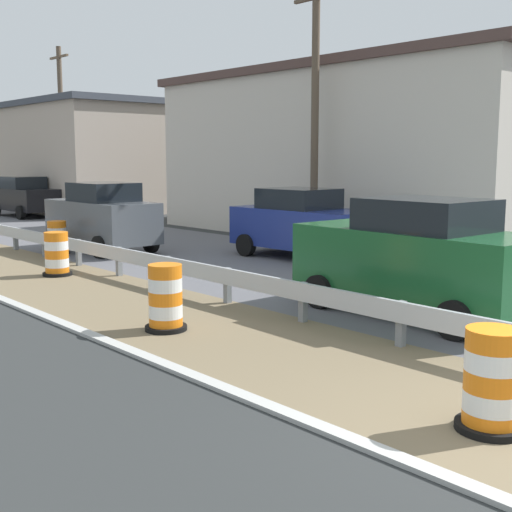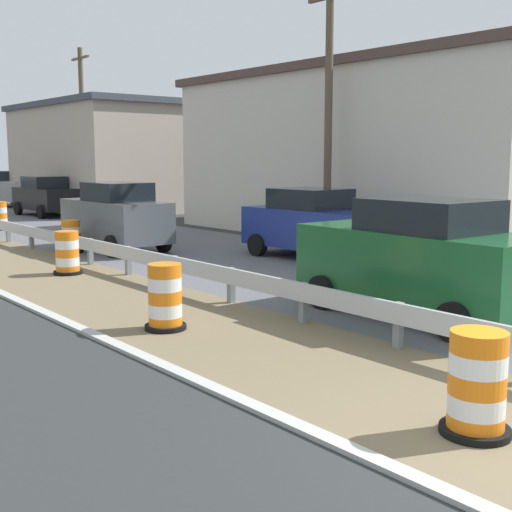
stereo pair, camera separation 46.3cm
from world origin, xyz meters
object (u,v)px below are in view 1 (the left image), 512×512
traffic_barrel_close (166,301)px  car_distant_a (25,197)px  traffic_barrel_far (57,239)px  utility_pole_near (315,112)px  car_lead_far_lane (102,217)px  car_mid_far_lane (302,223)px  traffic_barrel_mid (57,256)px  traffic_barrel_nearest (492,385)px  utility_pole_mid (62,128)px  car_lead_near_lane (417,257)px

traffic_barrel_close → car_distant_a: size_ratio=0.26×
traffic_barrel_far → utility_pole_near: size_ratio=0.12×
car_lead_far_lane → car_mid_far_lane: 6.18m
traffic_barrel_mid → car_mid_far_lane: 6.78m
utility_pole_near → traffic_barrel_far: bearing=149.3°
traffic_barrel_nearest → car_distant_a: size_ratio=0.26×
car_mid_far_lane → car_distant_a: car_mid_far_lane is taller
utility_pole_mid → car_mid_far_lane: bearing=-95.9°
traffic_barrel_nearest → car_lead_far_lane: 15.39m
traffic_barrel_far → car_lead_far_lane: car_lead_far_lane is taller
traffic_barrel_mid → car_distant_a: bearing=69.2°
car_distant_a → car_lead_far_lane: bearing=-15.0°
car_mid_far_lane → car_lead_far_lane: bearing=-147.5°
traffic_barrel_far → car_lead_near_lane: 11.71m
car_lead_far_lane → utility_pole_mid: bearing=-22.0°
traffic_barrel_far → car_distant_a: 13.67m
utility_pole_near → car_lead_near_lane: bearing=-125.4°
traffic_barrel_far → car_distant_a: (4.55, 12.88, 0.52)m
car_mid_far_lane → car_distant_a: 18.27m
utility_pole_mid → traffic_barrel_close: bearing=-112.5°
car_distant_a → traffic_barrel_nearest: bearing=-15.4°
car_distant_a → utility_pole_mid: bearing=96.4°
traffic_barrel_far → utility_pole_near: bearing=-30.7°
car_mid_far_lane → traffic_barrel_nearest: bearing=-38.4°
traffic_barrel_nearest → car_distant_a: bearing=76.0°
car_lead_near_lane → car_mid_far_lane: car_lead_near_lane is taller
car_lead_near_lane → utility_pole_near: size_ratio=0.56×
utility_pole_near → traffic_barrel_nearest: bearing=-129.6°
traffic_barrel_close → traffic_barrel_far: traffic_barrel_close is taller
traffic_barrel_close → car_lead_far_lane: bearing=66.6°
car_distant_a → utility_pole_mid: 3.98m
traffic_barrel_close → traffic_barrel_mid: traffic_barrel_close is taller
car_lead_far_lane → car_distant_a: 13.55m
car_lead_near_lane → car_mid_far_lane: (3.47, 6.23, -0.08)m
traffic_barrel_far → utility_pole_near: (6.76, -4.01, 3.78)m
car_distant_a → car_lead_near_lane: bearing=-8.8°
car_distant_a → traffic_barrel_close: bearing=-19.2°
traffic_barrel_mid → traffic_barrel_far: bearing=64.2°
utility_pole_mid → car_lead_far_lane: bearing=-111.9°
traffic_barrel_far → car_lead_far_lane: (1.34, -0.28, 0.60)m
utility_pole_mid → car_lead_near_lane: bearing=-102.3°
traffic_barrel_nearest → utility_pole_near: size_ratio=0.13×
traffic_barrel_mid → car_distant_a: (6.21, 16.32, 0.48)m
car_distant_a → utility_pole_near: utility_pole_near is taller
traffic_barrel_close → car_mid_far_lane: car_mid_far_lane is taller
traffic_barrel_mid → traffic_barrel_far: 3.81m
traffic_barrel_close → car_mid_far_lane: size_ratio=0.26×
traffic_barrel_nearest → car_lead_far_lane: bearing=75.7°
car_mid_far_lane → utility_pole_near: bearing=123.7°
traffic_barrel_nearest → car_distant_a: car_distant_a is taller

